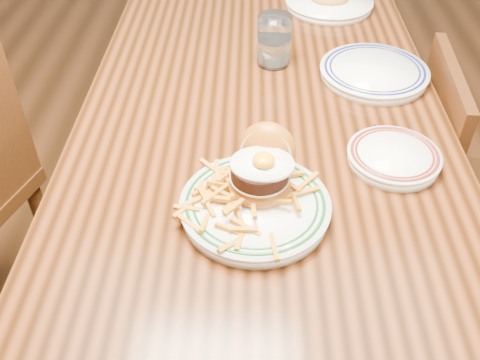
{
  "coord_description": "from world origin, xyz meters",
  "views": [
    {
      "loc": [
        -0.03,
        -1.1,
        1.45
      ],
      "look_at": [
        -0.05,
        -0.4,
        0.83
      ],
      "focal_mm": 40.0,
      "sensor_mm": 36.0,
      "label": 1
    }
  ],
  "objects_px": {
    "table": "(261,125)",
    "side_plate": "(394,156)",
    "chair_right": "(459,190)",
    "main_plate": "(257,192)"
  },
  "relations": [
    {
      "from": "main_plate",
      "to": "side_plate",
      "type": "distance_m",
      "value": 0.31
    },
    {
      "from": "table",
      "to": "side_plate",
      "type": "relative_size",
      "value": 8.06
    },
    {
      "from": "chair_right",
      "to": "main_plate",
      "type": "height_order",
      "value": "main_plate"
    },
    {
      "from": "side_plate",
      "to": "chair_right",
      "type": "bearing_deg",
      "value": 56.57
    },
    {
      "from": "main_plate",
      "to": "side_plate",
      "type": "bearing_deg",
      "value": 38.43
    },
    {
      "from": "table",
      "to": "main_plate",
      "type": "relative_size",
      "value": 5.44
    },
    {
      "from": "table",
      "to": "chair_right",
      "type": "height_order",
      "value": "chair_right"
    },
    {
      "from": "side_plate",
      "to": "table",
      "type": "bearing_deg",
      "value": 151.78
    },
    {
      "from": "table",
      "to": "side_plate",
      "type": "xyz_separation_m",
      "value": [
        0.27,
        -0.25,
        0.1
      ]
    },
    {
      "from": "chair_right",
      "to": "main_plate",
      "type": "bearing_deg",
      "value": 38.91
    }
  ]
}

